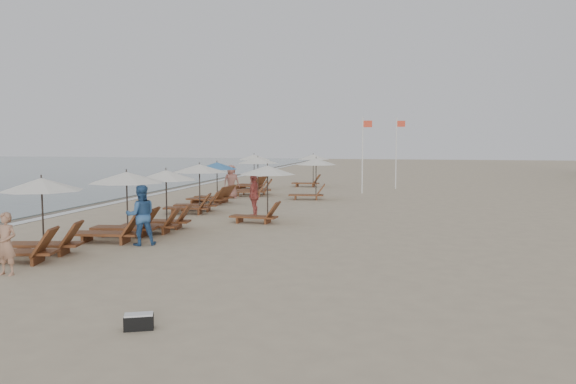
% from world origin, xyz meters
% --- Properties ---
extents(ground, '(160.00, 160.00, 0.00)m').
position_xyz_m(ground, '(0.00, 0.00, 0.00)').
color(ground, tan).
rests_on(ground, ground).
extents(wet_sand_band, '(3.20, 140.00, 0.01)m').
position_xyz_m(wet_sand_band, '(-12.50, 10.00, 0.00)').
color(wet_sand_band, '#6B5E4C').
rests_on(wet_sand_band, ground).
extents(foam_line, '(0.50, 140.00, 0.02)m').
position_xyz_m(foam_line, '(-11.20, 10.00, 0.01)').
color(foam_line, white).
rests_on(foam_line, ground).
extents(lounger_station_0, '(2.68, 2.34, 2.21)m').
position_xyz_m(lounger_station_0, '(-6.37, -2.81, 1.03)').
color(lounger_station_0, brown).
rests_on(lounger_station_0, ground).
extents(lounger_station_1, '(2.84, 2.43, 2.20)m').
position_xyz_m(lounger_station_1, '(-5.57, 0.37, 1.07)').
color(lounger_station_1, brown).
rests_on(lounger_station_1, ground).
extents(lounger_station_2, '(2.57, 2.20, 2.16)m').
position_xyz_m(lounger_station_2, '(-5.05, 2.33, 1.06)').
color(lounger_station_2, brown).
rests_on(lounger_station_2, ground).
extents(lounger_station_3, '(2.74, 2.46, 2.15)m').
position_xyz_m(lounger_station_3, '(-5.74, 7.43, 1.13)').
color(lounger_station_3, brown).
rests_on(lounger_station_3, ground).
extents(lounger_station_4, '(2.57, 2.18, 2.10)m').
position_xyz_m(lounger_station_4, '(-6.22, 11.05, 1.01)').
color(lounger_station_4, brown).
rests_on(lounger_station_4, ground).
extents(lounger_station_5, '(2.77, 2.44, 2.22)m').
position_xyz_m(lounger_station_5, '(-5.27, 15.53, 1.13)').
color(lounger_station_5, brown).
rests_on(lounger_station_5, ground).
extents(lounger_station_6, '(2.51, 2.29, 2.27)m').
position_xyz_m(lounger_station_6, '(-6.62, 19.64, 1.15)').
color(lounger_station_6, brown).
rests_on(lounger_station_6, ground).
extents(inland_station_0, '(2.60, 2.24, 2.22)m').
position_xyz_m(inland_station_0, '(-2.04, 5.08, 1.43)').
color(inland_station_0, brown).
rests_on(inland_station_0, ground).
extents(inland_station_1, '(2.65, 2.24, 2.22)m').
position_xyz_m(inland_station_1, '(-1.60, 14.07, 1.41)').
color(inland_station_1, brown).
rests_on(inland_station_1, ground).
extents(inland_station_2, '(2.61, 2.24, 2.22)m').
position_xyz_m(inland_station_2, '(-3.15, 22.37, 1.42)').
color(inland_station_2, brown).
rests_on(inland_station_2, ground).
extents(beachgoer_near, '(0.57, 0.39, 1.51)m').
position_xyz_m(beachgoer_near, '(-5.79, -4.66, 0.76)').
color(beachgoer_near, '#A27258').
rests_on(beachgoer_near, ground).
extents(beachgoer_mid_a, '(1.14, 1.06, 1.86)m').
position_xyz_m(beachgoer_mid_a, '(-4.44, -0.39, 0.93)').
color(beachgoer_mid_a, '#2D5589').
rests_on(beachgoer_mid_a, ground).
extents(beachgoer_far_a, '(0.51, 1.09, 1.82)m').
position_xyz_m(beachgoer_far_a, '(-2.74, 6.38, 0.91)').
color(beachgoer_far_a, '#BE554C').
rests_on(beachgoer_far_a, ground).
extents(beachgoer_far_b, '(1.08, 1.01, 1.85)m').
position_xyz_m(beachgoer_far_b, '(-6.07, 13.71, 0.93)').
color(beachgoer_far_b, '#A46759').
rests_on(beachgoer_far_b, ground).
extents(duffel_bag, '(0.55, 0.42, 0.28)m').
position_xyz_m(duffel_bag, '(-0.89, -7.62, 0.14)').
color(duffel_bag, black).
rests_on(duffel_bag, ground).
extents(flag_pole_near, '(0.60, 0.08, 4.57)m').
position_xyz_m(flag_pole_near, '(0.81, 18.13, 2.53)').
color(flag_pole_near, silver).
rests_on(flag_pole_near, ground).
extents(flag_pole_far, '(0.59, 0.08, 4.67)m').
position_xyz_m(flag_pole_far, '(2.70, 21.94, 2.59)').
color(flag_pole_far, silver).
rests_on(flag_pole_far, ground).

